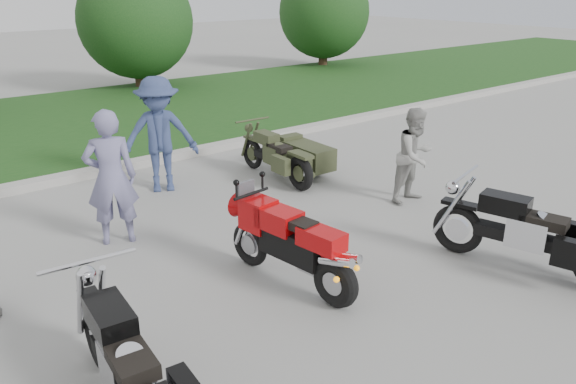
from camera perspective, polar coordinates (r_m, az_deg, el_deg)
ground at (r=6.42m, az=4.23°, el=-11.44°), size 80.00×80.00×0.00m
curb at (r=11.14m, az=-17.12°, el=2.37°), size 60.00×0.30×0.15m
grass_strip at (r=14.96m, az=-23.21°, el=6.16°), size 60.00×8.00×0.14m
tree_mid_right at (r=19.12m, az=-15.24°, el=16.42°), size 3.60×3.60×4.00m
tree_far_right at (r=23.53m, az=3.67°, el=17.75°), size 3.60×3.60×4.00m
sportbike_red at (r=6.53m, az=0.45°, el=-5.20°), size 0.50×1.99×0.94m
cruiser_left at (r=4.78m, az=-15.56°, el=-17.99°), size 0.48×2.45×0.94m
cruiser_right at (r=7.47m, az=23.91°, el=-4.27°), size 0.85×2.38×0.94m
cruiser_sidecar at (r=10.31m, az=0.68°, el=3.64°), size 1.07×2.11×0.81m
person_stripe at (r=7.86m, az=-17.55°, el=1.38°), size 0.79×0.65×1.87m
person_grey at (r=9.24m, az=12.79°, el=3.64°), size 0.77×0.61×1.55m
person_denim at (r=9.69m, az=-12.93°, el=5.67°), size 1.45×1.19×1.96m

